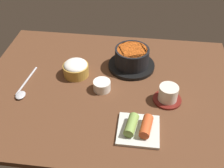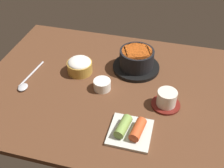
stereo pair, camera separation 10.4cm
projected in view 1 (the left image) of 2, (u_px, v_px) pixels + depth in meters
The scene contains 7 objects.
dining_table at pixel (108, 88), 108.63cm from camera, with size 100.00×76.00×2.00cm, color #56331E.
stone_pot at pixel (132, 59), 114.94cm from camera, with size 19.54×19.54×8.89cm.
rice_bowl at pixel (76, 68), 111.44cm from camera, with size 10.31×10.31×6.54cm.
tea_cup_with_saucer at pixel (168, 94), 99.96cm from camera, with size 10.41×10.41×6.43cm.
banchan_cup_center at pixel (102, 85), 105.15cm from camera, with size 6.65×6.65×3.91cm.
kimchi_plate at pixel (139, 128), 89.74cm from camera, with size 13.67×13.67×4.40cm.
spoon at pixel (23, 90), 105.40cm from camera, with size 4.10×20.00×1.35cm.
Camera 1 is at (12.00, -80.86, 72.58)cm, focal length 44.33 mm.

